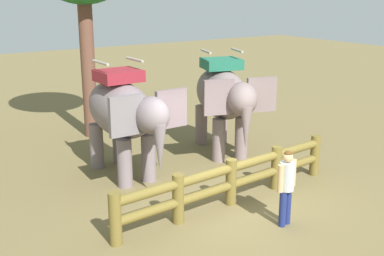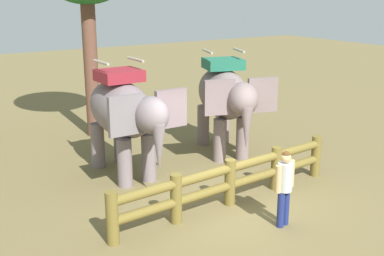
{
  "view_description": "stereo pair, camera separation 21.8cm",
  "coord_description": "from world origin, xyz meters",
  "px_view_note": "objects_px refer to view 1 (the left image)",
  "views": [
    {
      "loc": [
        -6.36,
        -7.75,
        4.64
      ],
      "look_at": [
        0.0,
        1.69,
        1.4
      ],
      "focal_mm": 46.06,
      "sensor_mm": 36.0,
      "label": 1
    },
    {
      "loc": [
        -6.17,
        -7.87,
        4.64
      ],
      "look_at": [
        0.0,
        1.69,
        1.4
      ],
      "focal_mm": 46.06,
      "sensor_mm": 36.0,
      "label": 2
    }
  ],
  "objects_px": {
    "log_fence": "(231,179)",
    "elephant_near_left": "(124,113)",
    "tourist_woman_in_black": "(286,182)",
    "elephant_center": "(224,97)"
  },
  "relations": [
    {
      "from": "log_fence",
      "to": "elephant_near_left",
      "type": "bearing_deg",
      "value": 112.43
    },
    {
      "from": "elephant_near_left",
      "to": "tourist_woman_in_black",
      "type": "bearing_deg",
      "value": -71.01
    },
    {
      "from": "tourist_woman_in_black",
      "to": "elephant_near_left",
      "type": "bearing_deg",
      "value": 108.99
    },
    {
      "from": "log_fence",
      "to": "tourist_woman_in_black",
      "type": "distance_m",
      "value": 1.46
    },
    {
      "from": "elephant_near_left",
      "to": "tourist_woman_in_black",
      "type": "relative_size",
      "value": 2.16
    },
    {
      "from": "elephant_center",
      "to": "tourist_woman_in_black",
      "type": "bearing_deg",
      "value": -111.67
    },
    {
      "from": "log_fence",
      "to": "elephant_center",
      "type": "xyz_separation_m",
      "value": [
        2.0,
        2.9,
        1.08
      ]
    },
    {
      "from": "log_fence",
      "to": "elephant_center",
      "type": "bearing_deg",
      "value": 55.49
    },
    {
      "from": "elephant_near_left",
      "to": "tourist_woman_in_black",
      "type": "height_order",
      "value": "elephant_near_left"
    },
    {
      "from": "elephant_near_left",
      "to": "elephant_center",
      "type": "distance_m",
      "value": 3.16
    }
  ]
}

